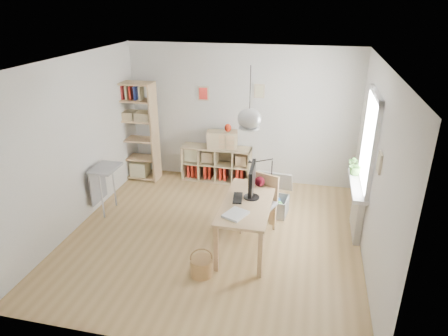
% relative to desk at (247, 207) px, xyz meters
% --- Properties ---
extents(ground, '(4.50, 4.50, 0.00)m').
position_rel_desk_xyz_m(ground, '(-0.55, 0.15, -0.66)').
color(ground, tan).
rests_on(ground, ground).
extents(room_shell, '(4.50, 4.50, 4.50)m').
position_rel_desk_xyz_m(room_shell, '(-0.00, 0.00, 1.34)').
color(room_shell, silver).
rests_on(room_shell, ground).
extents(window_unit, '(0.07, 1.16, 1.46)m').
position_rel_desk_xyz_m(window_unit, '(1.68, 0.75, 0.89)').
color(window_unit, white).
rests_on(window_unit, ground).
extents(radiator, '(0.10, 0.80, 0.80)m').
position_rel_desk_xyz_m(radiator, '(1.64, 0.75, -0.26)').
color(radiator, silver).
rests_on(radiator, ground).
extents(windowsill, '(0.22, 1.20, 0.06)m').
position_rel_desk_xyz_m(windowsill, '(1.59, 0.75, 0.17)').
color(windowsill, silver).
rests_on(windowsill, radiator).
extents(desk, '(0.70, 1.50, 0.75)m').
position_rel_desk_xyz_m(desk, '(0.00, 0.00, 0.00)').
color(desk, tan).
rests_on(desk, ground).
extents(cube_shelf, '(1.40, 0.38, 0.72)m').
position_rel_desk_xyz_m(cube_shelf, '(-1.02, 2.23, -0.36)').
color(cube_shelf, tan).
rests_on(cube_shelf, ground).
extents(tall_bookshelf, '(0.80, 0.38, 2.00)m').
position_rel_desk_xyz_m(tall_bookshelf, '(-2.59, 1.95, 0.43)').
color(tall_bookshelf, tan).
rests_on(tall_bookshelf, ground).
extents(side_table, '(0.40, 0.55, 0.85)m').
position_rel_desk_xyz_m(side_table, '(-2.59, 0.50, 0.01)').
color(side_table, '#9A9A9C').
rests_on(side_table, ground).
extents(chair, '(0.60, 0.60, 0.95)m').
position_rel_desk_xyz_m(chair, '(0.13, 0.47, -0.12)').
color(chair, '#9A9A9C').
rests_on(chair, ground).
extents(wicker_basket, '(0.30, 0.30, 0.42)m').
position_rel_desk_xyz_m(wicker_basket, '(-0.47, -0.83, -0.52)').
color(wicker_basket, '#AD844E').
rests_on(wicker_basket, ground).
extents(storage_chest, '(0.68, 0.75, 0.65)m').
position_rel_desk_xyz_m(storage_chest, '(0.24, 1.13, -0.45)').
color(storage_chest, silver).
rests_on(storage_chest, ground).
extents(monitor, '(0.23, 0.59, 0.51)m').
position_rel_desk_xyz_m(monitor, '(0.04, 0.13, 0.38)').
color(monitor, black).
rests_on(monitor, desk).
extents(keyboard, '(0.18, 0.37, 0.02)m').
position_rel_desk_xyz_m(keyboard, '(-0.15, 0.06, 0.10)').
color(keyboard, black).
rests_on(keyboard, desk).
extents(task_lamp, '(0.40, 0.15, 0.43)m').
position_rel_desk_xyz_m(task_lamp, '(0.07, 0.62, 0.38)').
color(task_lamp, black).
rests_on(task_lamp, desk).
extents(yarn_ball, '(0.16, 0.16, 0.16)m').
position_rel_desk_xyz_m(yarn_ball, '(0.10, 0.55, 0.17)').
color(yarn_ball, '#44090B').
rests_on(yarn_ball, desk).
extents(paper_tray, '(0.37, 0.40, 0.03)m').
position_rel_desk_xyz_m(paper_tray, '(-0.09, -0.43, 0.11)').
color(paper_tray, silver).
rests_on(paper_tray, desk).
extents(drawer_chest, '(0.64, 0.38, 0.34)m').
position_rel_desk_xyz_m(drawer_chest, '(-0.88, 2.19, 0.24)').
color(drawer_chest, tan).
rests_on(drawer_chest, cube_shelf).
extents(red_vase, '(0.13, 0.13, 0.16)m').
position_rel_desk_xyz_m(red_vase, '(-0.77, 2.19, 0.49)').
color(red_vase, maroon).
rests_on(red_vase, drawer_chest).
extents(potted_plant, '(0.37, 0.35, 0.33)m').
position_rel_desk_xyz_m(potted_plant, '(1.57, 1.10, 0.37)').
color(potted_plant, '#335D23').
rests_on(potted_plant, windowsill).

